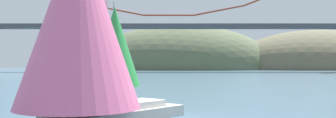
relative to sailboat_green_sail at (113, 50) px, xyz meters
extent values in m
plane|color=#426075|center=(4.53, -9.89, -3.94)|extent=(360.00, 360.00, 0.00)
ellipsoid|color=#6B664C|center=(64.53, 125.11, -3.94)|extent=(72.56, 44.00, 31.86)
ellipsoid|color=#5B6647|center=(9.53, 125.11, -3.94)|extent=(76.81, 44.00, 36.00)
cube|color=#47474C|center=(4.53, 85.11, 9.71)|extent=(141.09, 6.00, 1.20)
cylinder|color=brown|center=(-10.48, 85.11, 14.51)|extent=(15.11, 0.50, 3.38)
cylinder|color=brown|center=(4.53, 85.11, 13.07)|extent=(15.01, 0.50, 0.50)
cylinder|color=brown|center=(19.54, 85.11, 14.51)|extent=(15.11, 0.50, 3.38)
cube|color=navy|center=(-0.35, 1.72, -3.56)|extent=(3.02, 6.25, 0.77)
cube|color=beige|center=(-0.57, 2.77, -2.99)|extent=(1.76, 2.16, 0.36)
cylinder|color=#B2B2B7|center=(-0.23, 1.13, 0.47)|extent=(0.14, 0.14, 7.28)
cone|color=green|center=(0.03, -0.16, 0.31)|extent=(4.87, 4.87, 6.36)
cube|color=#B7B2A8|center=(1.77, -11.41, -3.65)|extent=(6.84, 7.53, 0.59)
cube|color=beige|center=(2.68, -10.32, -3.17)|extent=(2.98, 3.07, 0.36)
cylinder|color=#B2B2B7|center=(1.26, -12.01, 1.16)|extent=(0.14, 0.14, 9.02)
cone|color=pink|center=(0.15, -13.33, 1.15)|extent=(8.10, 8.10, 8.42)
camera|label=1|loc=(4.28, -31.14, -0.93)|focal=41.60mm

